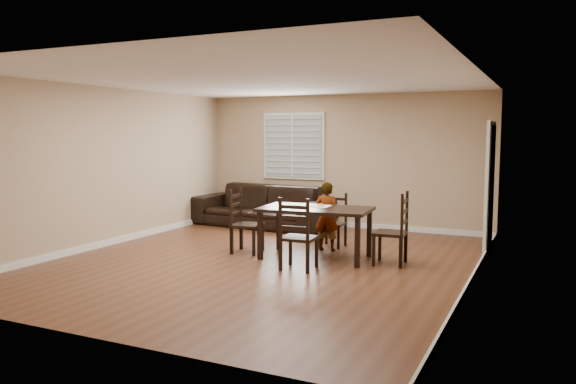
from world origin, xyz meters
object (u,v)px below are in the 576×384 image
at_px(child, 327,216).
at_px(chair_far, 296,238).
at_px(chair_left, 240,223).
at_px(chair_right, 399,232).
at_px(dining_table, 315,213).
at_px(sofa, 262,206).
at_px(donut, 320,205).
at_px(chair_near, 335,222).

bearing_deg(child, chair_far, 90.92).
relative_size(chair_left, chair_right, 0.97).
bearing_deg(dining_table, sofa, 128.39).
bearing_deg(chair_far, child, -88.78).
height_order(dining_table, sofa, sofa).
xyz_separation_m(chair_left, chair_right, (2.55, 0.21, 0.01)).
distance_m(dining_table, donut, 0.22).
xyz_separation_m(donut, sofa, (-2.13, 2.10, -0.39)).
xyz_separation_m(chair_far, sofa, (-2.19, 3.17, -0.05)).
xyz_separation_m(chair_far, donut, (-0.06, 1.08, 0.34)).
height_order(chair_near, child, child).
bearing_deg(donut, dining_table, -91.83).
bearing_deg(chair_right, child, -114.74).
relative_size(chair_right, donut, 10.70).
bearing_deg(chair_left, donut, -84.58).
height_order(chair_near, chair_left, chair_left).
bearing_deg(chair_near, dining_table, -84.81).
distance_m(chair_near, donut, 0.95).
xyz_separation_m(chair_left, donut, (1.28, 0.30, 0.34)).
bearing_deg(chair_right, chair_far, -54.66).
relative_size(child, sofa, 0.39).
bearing_deg(chair_far, dining_table, -88.86).
xyz_separation_m(chair_far, child, (-0.11, 1.49, 0.10)).
xyz_separation_m(chair_right, child, (-1.33, 0.51, 0.08)).
distance_m(chair_right, child, 1.42).
relative_size(chair_near, chair_far, 0.87).
relative_size(chair_far, sofa, 0.36).
relative_size(dining_table, child, 1.54).
distance_m(chair_left, donut, 1.36).
height_order(chair_far, sofa, chair_far).
xyz_separation_m(chair_near, sofa, (-2.05, 1.24, 0.01)).
height_order(donut, sofa, sofa).
bearing_deg(chair_far, donut, -89.93).
relative_size(dining_table, chair_right, 1.63).
relative_size(chair_near, donut, 9.05).
bearing_deg(dining_table, chair_left, -179.69).
bearing_deg(chair_far, chair_left, -33.38).
distance_m(dining_table, child, 0.62).
bearing_deg(sofa, chair_far, -50.41).
bearing_deg(donut, chair_near, 95.16).
distance_m(chair_near, chair_left, 1.67).
bearing_deg(child, donut, 93.89).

